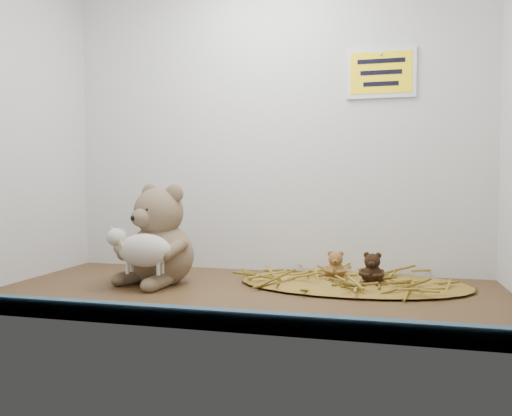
% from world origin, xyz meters
% --- Properties ---
extents(alcove_shell, '(1.20, 0.60, 0.90)m').
position_xyz_m(alcove_shell, '(0.00, 0.09, 0.45)').
color(alcove_shell, '#3C2415').
rests_on(alcove_shell, ground).
extents(front_rail, '(1.19, 0.02, 0.04)m').
position_xyz_m(front_rail, '(0.00, -0.29, 0.02)').
color(front_rail, '#355065').
rests_on(front_rail, shelf_floor).
extents(straw_bed, '(0.57, 0.33, 0.01)m').
position_xyz_m(straw_bed, '(0.24, 0.15, 0.01)').
color(straw_bed, brown).
rests_on(straw_bed, shelf_floor).
extents(main_teddy, '(0.27, 0.28, 0.25)m').
position_xyz_m(main_teddy, '(-0.24, 0.06, 0.13)').
color(main_teddy, '#7B6A4B').
rests_on(main_teddy, shelf_floor).
extents(toy_lamb, '(0.17, 0.10, 0.11)m').
position_xyz_m(toy_lamb, '(-0.24, -0.03, 0.10)').
color(toy_lamb, beige).
rests_on(toy_lamb, main_teddy).
extents(mini_teddy_tan, '(0.06, 0.07, 0.07)m').
position_xyz_m(mini_teddy_tan, '(0.19, 0.16, 0.05)').
color(mini_teddy_tan, '#955C31').
rests_on(mini_teddy_tan, straw_bed).
extents(mini_teddy_brown, '(0.07, 0.07, 0.08)m').
position_xyz_m(mini_teddy_brown, '(0.29, 0.13, 0.05)').
color(mini_teddy_brown, black).
rests_on(mini_teddy_brown, straw_bed).
extents(wall_sign, '(0.16, 0.01, 0.11)m').
position_xyz_m(wall_sign, '(0.30, 0.29, 0.55)').
color(wall_sign, yellow).
rests_on(wall_sign, back_wall).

